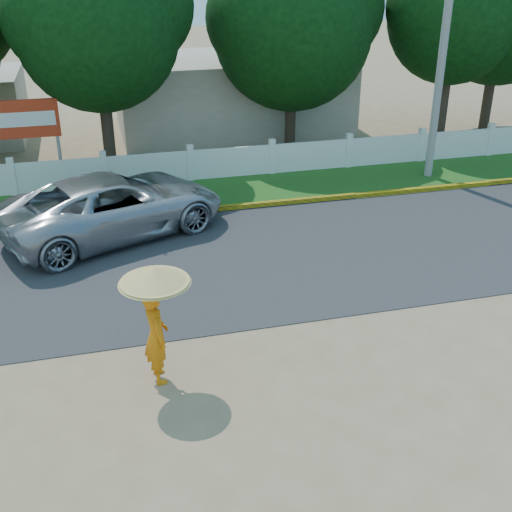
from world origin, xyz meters
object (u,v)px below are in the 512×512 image
at_px(utility_pole, 442,58).
at_px(vehicle, 114,205).
at_px(monk_with_parasol, 155,308).
at_px(billboard, 22,124).

relative_size(utility_pole, vehicle, 1.30).
bearing_deg(utility_pole, monk_with_parasol, -138.46).
bearing_deg(billboard, monk_with_parasol, -76.32).
height_order(monk_with_parasol, billboard, billboard).
bearing_deg(monk_with_parasol, utility_pole, 41.54).
xyz_separation_m(monk_with_parasol, billboard, (-3.04, 12.51, 0.56)).
bearing_deg(monk_with_parasol, vehicle, 93.02).
distance_m(utility_pole, billboard, 14.41).
distance_m(vehicle, monk_with_parasol, 7.30).
height_order(vehicle, billboard, billboard).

